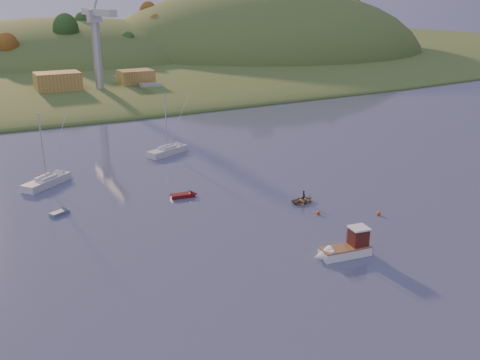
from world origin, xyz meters
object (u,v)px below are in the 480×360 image
fishing_boat (342,249)px  sailboat_near (46,181)px  red_tender (188,195)px  grey_dinghy (63,212)px  sailboat_far (167,150)px  canoe (303,200)px

fishing_boat → sailboat_near: (-23.01, 37.15, -0.18)m
red_tender → grey_dinghy: red_tender is taller
fishing_boat → grey_dinghy: 34.33m
sailboat_far → canoe: sailboat_far is taller
sailboat_near → grey_dinghy: size_ratio=3.69×
fishing_boat → red_tender: 24.68m
red_tender → grey_dinghy: bearing=179.8°
fishing_boat → canoe: fishing_boat is taller
fishing_boat → sailboat_near: 43.70m
sailboat_near → red_tender: sailboat_near is taller
sailboat_near → canoe: (28.29, -22.63, -0.37)m
fishing_boat → red_tender: fishing_boat is taller
fishing_boat → sailboat_near: sailboat_near is taller
fishing_boat → grey_dinghy: size_ratio=2.25×
canoe → red_tender: (-12.44, 9.08, -0.07)m
fishing_boat → sailboat_far: bearing=-79.9°
red_tender → grey_dinghy: (-15.82, 1.90, -0.05)m
sailboat_near → grey_dinghy: 11.66m
sailboat_far → grey_dinghy: 28.03m
sailboat_far → fishing_boat: bearing=-110.4°
sailboat_near → sailboat_far: bearing=-19.3°
fishing_boat → grey_dinghy: fishing_boat is taller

